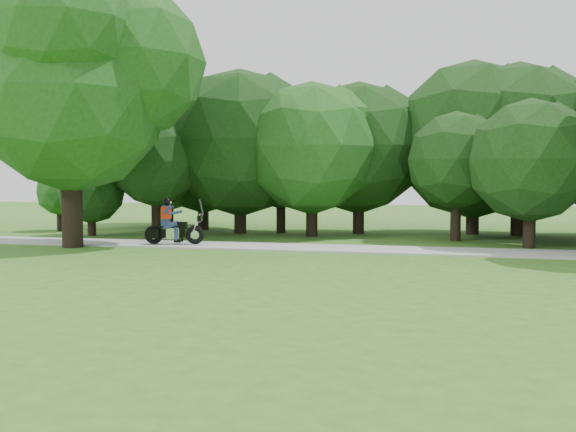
# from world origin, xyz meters

# --- Properties ---
(ground) EXTENTS (100.00, 100.00, 0.00)m
(ground) POSITION_xyz_m (0.00, 0.00, 0.00)
(ground) COLOR #345F1B
(ground) RESTS_ON ground
(walkway) EXTENTS (60.00, 2.20, 0.06)m
(walkway) POSITION_xyz_m (0.00, 8.00, 0.03)
(walkway) COLOR #979792
(walkway) RESTS_ON ground
(tree_line) EXTENTS (40.46, 12.29, 7.26)m
(tree_line) POSITION_xyz_m (0.98, 14.34, 3.60)
(tree_line) COLOR black
(tree_line) RESTS_ON ground
(big_tree_west) EXTENTS (8.64, 6.56, 9.96)m
(big_tree_west) POSITION_xyz_m (-10.54, 6.85, 5.76)
(big_tree_west) COLOR black
(big_tree_west) RESTS_ON ground
(touring_motorcycle) EXTENTS (2.06, 0.91, 1.58)m
(touring_motorcycle) POSITION_xyz_m (-7.53, 7.76, 0.63)
(touring_motorcycle) COLOR black
(touring_motorcycle) RESTS_ON walkway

